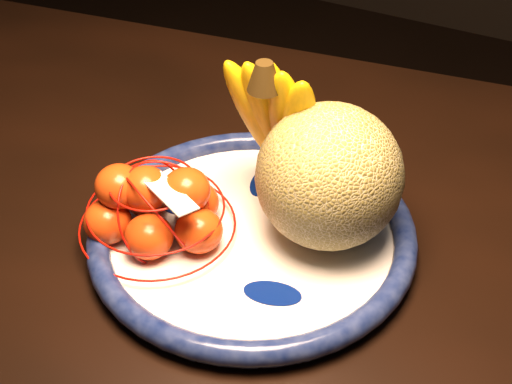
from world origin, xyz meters
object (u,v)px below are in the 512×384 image
at_px(dining_table, 209,264).
at_px(mandarin_bag, 156,208).
at_px(banana_bunch, 280,119).
at_px(fruit_bowl, 252,233).
at_px(cantaloupe, 329,176).

height_order(dining_table, mandarin_bag, mandarin_bag).
bearing_deg(mandarin_bag, dining_table, 64.50).
height_order(banana_bunch, mandarin_bag, banana_bunch).
xyz_separation_m(fruit_bowl, banana_bunch, (-0.01, 0.08, 0.11)).
bearing_deg(fruit_bowl, mandarin_bag, -153.56).
bearing_deg(banana_bunch, cantaloupe, -25.58).
bearing_deg(mandarin_bag, banana_bunch, 55.27).
bearing_deg(cantaloupe, banana_bunch, 153.15).
distance_m(cantaloupe, mandarin_bag, 0.20).
relative_size(dining_table, cantaloupe, 9.75).
bearing_deg(dining_table, mandarin_bag, -123.39).
xyz_separation_m(dining_table, banana_bunch, (0.06, 0.07, 0.20)).
relative_size(dining_table, mandarin_bag, 7.50).
distance_m(dining_table, cantaloupe, 0.23).
bearing_deg(cantaloupe, dining_table, -167.96).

